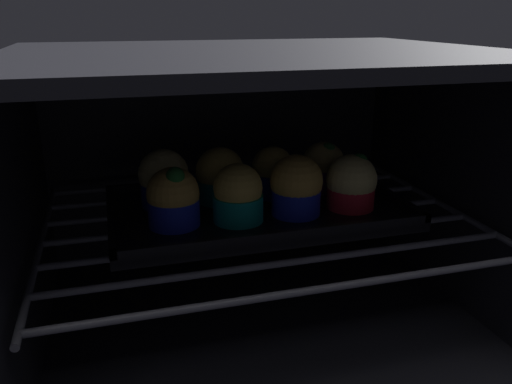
{
  "coord_description": "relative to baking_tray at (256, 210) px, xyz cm",
  "views": [
    {
      "loc": [
        -17.96,
        -39.03,
        39.61
      ],
      "look_at": [
        0.0,
        23.17,
        17.2
      ],
      "focal_mm": 36.43,
      "sensor_mm": 36.0,
      "label": 1
    }
  ],
  "objects": [
    {
      "name": "muffin_row1_col0",
      "position": [
        -11.56,
        3.83,
        4.02
      ],
      "size": [
        6.65,
        6.65,
        7.65
      ],
      "color": "#1928B7",
      "rests_on": "baking_tray"
    },
    {
      "name": "muffin_row0_col3",
      "position": [
        11.89,
        -3.79,
        3.77
      ],
      "size": [
        6.64,
        6.64,
        7.32
      ],
      "color": "red",
      "rests_on": "baking_tray"
    },
    {
      "name": "oven_rack",
      "position": [
        0.0,
        -1.17,
        -1.09
      ],
      "size": [
        54.8,
        42.0,
        0.8
      ],
      "color": "#51515B",
      "rests_on": "oven_cavity"
    },
    {
      "name": "oven_cavity",
      "position": [
        0.0,
        3.07,
        2.31
      ],
      "size": [
        59.0,
        47.0,
        37.0
      ],
      "color": "black",
      "rests_on": "ground"
    },
    {
      "name": "muffin_row0_col1",
      "position": [
        -3.51,
        -4.21,
        3.81
      ],
      "size": [
        6.23,
        6.23,
        7.29
      ],
      "color": "#0C8C84",
      "rests_on": "baking_tray"
    },
    {
      "name": "muffin_row0_col0",
      "position": [
        -11.29,
        -3.49,
        3.84
      ],
      "size": [
        6.37,
        6.37,
        7.68
      ],
      "color": "#1928B7",
      "rests_on": "baking_tray"
    },
    {
      "name": "muffin_row0_col2",
      "position": [
        4.13,
        -3.99,
        4.1
      ],
      "size": [
        6.7,
        6.7,
        7.77
      ],
      "color": "#1928B7",
      "rests_on": "baking_tray"
    },
    {
      "name": "baking_tray",
      "position": [
        0.0,
        0.0,
        0.0
      ],
      "size": [
        38.24,
        22.86,
        2.2
      ],
      "color": "black",
      "rests_on": "oven_rack"
    },
    {
      "name": "muffin_row1_col3",
      "position": [
        11.33,
        4.21,
        3.69
      ],
      "size": [
        6.23,
        6.23,
        7.17
      ],
      "color": "#7A238C",
      "rests_on": "baking_tray"
    },
    {
      "name": "muffin_row1_col1",
      "position": [
        -4.04,
        3.48,
        3.9
      ],
      "size": [
        6.58,
        6.58,
        7.47
      ],
      "color": "#0C8C84",
      "rests_on": "baking_tray"
    },
    {
      "name": "muffin_row1_col2",
      "position": [
        3.57,
        3.89,
        3.6
      ],
      "size": [
        6.23,
        6.23,
        6.94
      ],
      "color": "#1928B7",
      "rests_on": "baking_tray"
    }
  ]
}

